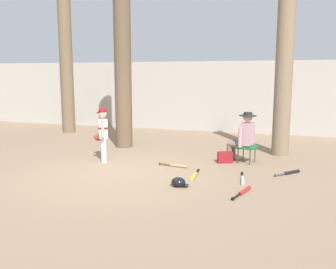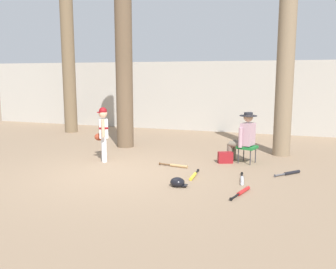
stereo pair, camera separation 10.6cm
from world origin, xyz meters
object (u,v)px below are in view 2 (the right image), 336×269
tree_near_player (124,56)px  bat_black_composite (290,173)px  batting_helmet_black (178,182)px  seated_spectator (244,136)px  handbag_beside_stool (225,157)px  bat_aluminum_silver (242,180)px  folding_stool (247,148)px  bat_wood_tan (177,166)px  tree_behind_spectator (284,85)px  young_ballplayer (103,131)px  tree_far_left (68,48)px  bat_yellow_trainer (194,176)px  bat_red_barrel (242,192)px

tree_near_player → bat_black_composite: bearing=-19.8°
bat_black_composite → batting_helmet_black: (-1.98, -1.56, 0.05)m
seated_spectator → handbag_beside_stool: size_ratio=3.53×
bat_aluminum_silver → handbag_beside_stool: bearing=112.5°
tree_near_player → folding_stool: 4.31m
handbag_beside_stool → bat_aluminum_silver: (0.59, -1.42, -0.10)m
bat_wood_tan → batting_helmet_black: size_ratio=2.20×
tree_behind_spectator → young_ballplayer: 4.66m
folding_stool → seated_spectator: 0.29m
young_ballplayer → handbag_beside_stool: bearing=15.2°
tree_far_left → tree_near_player: bearing=-31.5°
tree_near_player → tree_far_left: bearing=148.5°
folding_stool → bat_aluminum_silver: size_ratio=0.65×
young_ballplayer → bat_yellow_trainer: size_ratio=1.78×
tree_near_player → bat_red_barrel: size_ratio=7.74×
bat_black_composite → seated_spectator: bearing=144.4°
tree_near_player → bat_wood_tan: bearing=-40.4°
folding_stool → bat_yellow_trainer: folding_stool is taller
young_ballplayer → bat_yellow_trainer: 2.61m
young_ballplayer → batting_helmet_black: young_ballplayer is taller
young_ballplayer → tree_far_left: tree_far_left is taller
tree_behind_spectator → bat_aluminum_silver: tree_behind_spectator is taller
bat_wood_tan → bat_red_barrel: bearing=-40.6°
handbag_beside_stool → bat_red_barrel: handbag_beside_stool is taller
tree_far_left → bat_aluminum_silver: size_ratio=8.69×
bat_black_composite → young_ballplayer: bearing=-177.6°
tree_behind_spectator → tree_near_player: bearing=-176.6°
bat_wood_tan → bat_yellow_trainer: bearing=-49.7°
tree_behind_spectator → bat_yellow_trainer: size_ratio=5.83×
young_ballplayer → folding_stool: 3.44m
tree_behind_spectator → handbag_beside_stool: size_ratio=12.56×
bat_aluminum_silver → bat_yellow_trainer: bearing=-178.6°
tree_behind_spectator → bat_wood_tan: tree_behind_spectator is taller
tree_far_left → bat_yellow_trainer: size_ratio=9.14×
folding_stool → seated_spectator: (-0.09, 0.03, 0.28)m
folding_stool → bat_black_composite: bearing=-37.0°
tree_far_left → bat_red_barrel: bearing=-36.8°
tree_near_player → tree_far_left: size_ratio=0.87×
bat_aluminum_silver → tree_behind_spectator: bearing=77.1°
folding_stool → bat_wood_tan: folding_stool is taller
tree_near_player → seated_spectator: 4.09m
bat_aluminum_silver → seated_spectator: bearing=97.1°
young_ballplayer → bat_aluminum_silver: bearing=-10.8°
folding_stool → seated_spectator: size_ratio=0.42×
bat_wood_tan → bat_aluminum_silver: size_ratio=0.92×
bat_aluminum_silver → bat_black_composite: size_ratio=1.34×
handbag_beside_stool → bat_black_composite: bearing=-21.7°
tree_near_player → tree_behind_spectator: size_ratio=1.36×
tree_behind_spectator → seated_spectator: 1.83m
folding_stool → batting_helmet_black: size_ratio=1.54×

